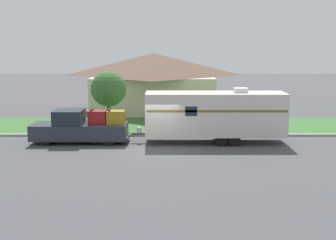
# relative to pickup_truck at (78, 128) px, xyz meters

# --- Properties ---
(ground_plane) EXTENTS (120.00, 120.00, 0.00)m
(ground_plane) POSITION_rel_pickup_truck_xyz_m (4.73, -1.83, -0.93)
(ground_plane) COLOR #47474C
(curb_strip) EXTENTS (80.00, 0.30, 0.14)m
(curb_strip) POSITION_rel_pickup_truck_xyz_m (4.73, 1.92, -0.86)
(curb_strip) COLOR #999993
(curb_strip) RESTS_ON ground_plane
(lawn_strip) EXTENTS (80.00, 7.00, 0.03)m
(lawn_strip) POSITION_rel_pickup_truck_xyz_m (4.73, 5.57, -0.92)
(lawn_strip) COLOR #3D6B33
(lawn_strip) RESTS_ON ground_plane
(house_across_street) EXTENTS (11.07, 8.61, 5.05)m
(house_across_street) POSITION_rel_pickup_truck_xyz_m (4.08, 13.08, 1.69)
(house_across_street) COLOR beige
(house_across_street) RESTS_ON ground_plane
(pickup_truck) EXTENTS (5.91, 2.03, 2.10)m
(pickup_truck) POSITION_rel_pickup_truck_xyz_m (0.00, 0.00, 0.00)
(pickup_truck) COLOR black
(pickup_truck) RESTS_ON ground_plane
(travel_trailer) EXTENTS (9.32, 2.25, 3.36)m
(travel_trailer) POSITION_rel_pickup_truck_xyz_m (8.21, -0.00, 0.85)
(travel_trailer) COLOR black
(travel_trailer) RESTS_ON ground_plane
(mailbox) EXTENTS (0.48, 0.20, 1.32)m
(mailbox) POSITION_rel_pickup_truck_xyz_m (10.17, 2.79, 0.08)
(mailbox) COLOR brown
(mailbox) RESTS_ON ground_plane
(tree_in_yard) EXTENTS (2.47, 2.47, 4.09)m
(tree_in_yard) POSITION_rel_pickup_truck_xyz_m (1.21, 4.25, 1.91)
(tree_in_yard) COLOR brown
(tree_in_yard) RESTS_ON ground_plane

